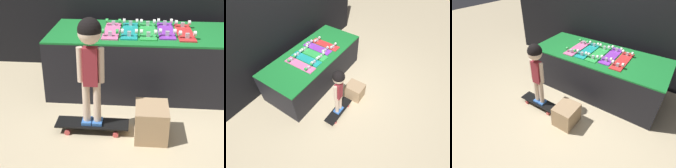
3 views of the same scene
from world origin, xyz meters
The scene contains 11 objects.
ground_plane centered at (0.00, 0.00, 0.00)m, with size 16.00×16.00×0.00m, color beige.
back_wall centered at (0.00, 1.29, 1.15)m, with size 4.95×0.10×2.30m.
display_rack centered at (0.00, 0.58, 0.35)m, with size 2.22×0.97×0.70m.
skateboard_pink_on_rack centered at (-0.41, 0.55, 0.72)m, with size 0.18×0.65×0.09m.
skateboard_teal_on_rack centered at (-0.20, 0.57, 0.72)m, with size 0.18×0.65×0.09m.
skateboard_green_on_rack centered at (0.00, 0.56, 0.72)m, with size 0.18×0.65×0.09m.
skateboard_purple_on_rack centered at (0.20, 0.61, 0.72)m, with size 0.18×0.65×0.09m.
skateboard_red_on_rack centered at (0.41, 0.55, 0.72)m, with size 0.18×0.65×0.09m.
skateboard_on_floor centered at (-0.51, -0.40, 0.07)m, with size 0.69×0.20×0.09m.
child centered at (-0.51, -0.40, 0.79)m, with size 0.24×0.20×1.00m.
storage_box centered at (0.04, -0.44, 0.16)m, with size 0.30×0.34×0.31m.
Camera 2 is at (-2.11, -1.46, 2.90)m, focal length 28.00 mm.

